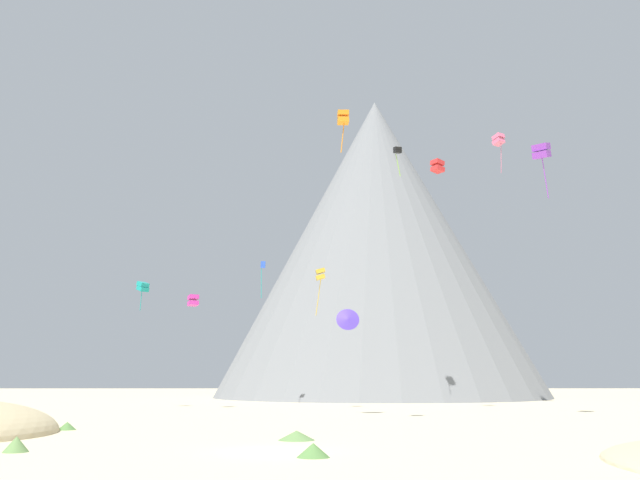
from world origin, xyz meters
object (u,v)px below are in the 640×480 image
bush_near_left (16,444)px  kite_orange_mid (343,118)px  kite_violet_mid (541,151)px  kite_gold_mid (320,275)px  bush_ridge_crest (67,426)px  bush_far_left (313,450)px  rock_massif (381,247)px  kite_teal_mid (143,287)px  kite_magenta_low (193,300)px  kite_black_high (398,151)px  kite_indigo_low (348,319)px  kite_rainbow_high (499,140)px  bush_mid_center (297,435)px  kite_blue_mid (262,272)px  kite_red_high (437,166)px

bush_near_left → kite_orange_mid: 34.95m
kite_violet_mid → kite_gold_mid: size_ratio=0.97×
bush_ridge_crest → kite_gold_mid: bearing=60.1°
bush_far_left → kite_orange_mid: 32.32m
bush_far_left → rock_massif: bearing=82.3°
kite_teal_mid → kite_magenta_low: size_ratio=2.35×
kite_black_high → kite_magenta_low: (-25.18, -4.47, -20.24)m
kite_violet_mid → kite_indigo_low: size_ratio=2.38×
kite_indigo_low → kite_rainbow_high: 42.11m
bush_far_left → bush_mid_center: (-0.96, 8.36, -0.05)m
bush_mid_center → kite_blue_mid: kite_blue_mid is taller
bush_far_left → kite_blue_mid: 61.94m
kite_black_high → kite_violet_mid: size_ratio=0.75×
bush_ridge_crest → kite_red_high: kite_red_high is taller
kite_red_high → kite_black_high: 10.53m
kite_teal_mid → kite_violet_mid: bearing=107.0°
rock_massif → bush_ridge_crest: bearing=-110.7°
kite_black_high → kite_rainbow_high: size_ratio=0.73×
kite_indigo_low → rock_massif: bearing=79.1°
bush_mid_center → bush_far_left: bearing=-83.4°
bush_far_left → kite_black_high: (10.91, 51.64, 32.37)m
kite_gold_mid → kite_orange_mid: bearing=1.2°
kite_blue_mid → kite_rainbow_high: 38.01m
rock_massif → kite_blue_mid: 41.93m
rock_massif → kite_black_high: (-1.88, -42.75, 4.45)m
kite_violet_mid → kite_rainbow_high: kite_rainbow_high is taller
bush_mid_center → kite_orange_mid: bearing=75.2°
rock_massif → kite_rainbow_high: bearing=-70.4°
kite_magenta_low → kite_indigo_low: bearing=117.4°
bush_mid_center → rock_massif: 91.50m
rock_massif → kite_rainbow_high: size_ratio=12.77×
kite_black_high → kite_violet_mid: (10.71, -22.71, -8.09)m
kite_black_high → kite_magenta_low: 32.61m
bush_far_left → kite_red_high: size_ratio=0.88×
bush_ridge_crest → bush_mid_center: bush_ridge_crest is taller
bush_mid_center → kite_teal_mid: 47.62m
kite_orange_mid → bush_ridge_crest: bearing=102.2°
kite_orange_mid → kite_teal_mid: bearing=37.3°
kite_indigo_low → kite_orange_mid: bearing=-95.9°
bush_mid_center → kite_violet_mid: kite_violet_mid is taller
bush_mid_center → kite_rainbow_high: kite_rainbow_high is taller
bush_mid_center → kite_gold_mid: size_ratio=0.38×
kite_gold_mid → kite_indigo_low: bearing=9.5°
bush_near_left → kite_orange_mid: bearing=48.6°
bush_ridge_crest → kite_red_high: bearing=40.7°
rock_massif → kite_teal_mid: size_ratio=20.13×
bush_far_left → kite_teal_mid: 55.31m
kite_blue_mid → kite_rainbow_high: (33.08, -1.66, 18.66)m
bush_near_left → kite_red_high: size_ratio=0.71×
kite_black_high → kite_orange_mid: size_ratio=1.14×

